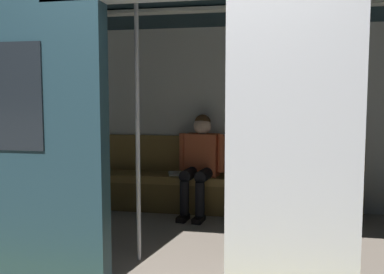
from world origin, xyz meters
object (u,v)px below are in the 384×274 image
at_px(bench_seat, 211,185).
at_px(person_seated, 200,158).
at_px(grab_pole_far, 227,131).
at_px(handbag, 244,170).
at_px(book, 175,173).
at_px(train_car, 190,81).
at_px(grab_pole_door, 138,131).

height_order(bench_seat, person_seated, person_seated).
distance_m(person_seated, grab_pole_far, 1.62).
relative_size(person_seated, grab_pole_far, 0.53).
height_order(handbag, book, handbag).
bearing_deg(grab_pole_far, book, -62.63).
distance_m(train_car, bench_seat, 1.54).
bearing_deg(grab_pole_door, grab_pole_far, -175.84).
relative_size(bench_seat, person_seated, 2.89).
bearing_deg(handbag, person_seated, 9.44).
xyz_separation_m(bench_seat, book, (0.44, -0.02, 0.12)).
bearing_deg(grab_pole_far, grab_pole_door, 4.16).
xyz_separation_m(bench_seat, handbag, (-0.39, -0.03, 0.19)).
bearing_deg(bench_seat, grab_pole_door, 77.04).
xyz_separation_m(train_car, bench_seat, (-0.05, -0.99, -1.19)).
bearing_deg(bench_seat, grab_pole_far, 103.39).
bearing_deg(book, handbag, 164.62).
bearing_deg(book, person_seated, 151.32).
height_order(bench_seat, grab_pole_door, grab_pole_door).
height_order(train_car, bench_seat, train_car).
bearing_deg(bench_seat, book, -2.34).
distance_m(person_seated, book, 0.39).
bearing_deg(bench_seat, person_seated, 24.17).
bearing_deg(person_seated, bench_seat, -155.83).
height_order(person_seated, grab_pole_far, grab_pole_far).
bearing_deg(train_car, bench_seat, -92.88).
bearing_deg(grab_pole_door, book, -87.40).
bearing_deg(train_car, grab_pole_door, 62.31).
distance_m(train_car, person_seated, 1.27).
bearing_deg(person_seated, handbag, -170.56).
bearing_deg(bench_seat, handbag, -175.35).
xyz_separation_m(book, grab_pole_door, (-0.07, 1.61, 0.64)).
bearing_deg(grab_pole_door, train_car, -117.69).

